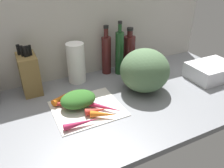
{
  "coord_description": "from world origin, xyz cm",
  "views": [
    {
      "loc": [
        -45.38,
        -88.41,
        66.26
      ],
      "look_at": [
        0.15,
        3.4,
        8.23
      ],
      "focal_mm": 35.93,
      "sensor_mm": 36.0,
      "label": 1
    }
  ],
  "objects_px": {
    "carrot_4": "(89,103)",
    "carrot_5": "(96,110)",
    "carrot_3": "(71,104)",
    "knife_block": "(29,73)",
    "bottle_0": "(106,54)",
    "carrot_0": "(106,107)",
    "cutting_board": "(87,108)",
    "bottle_1": "(119,53)",
    "dish_rack": "(211,71)",
    "bottle_2": "(129,52)",
    "carrot_1": "(64,96)",
    "winter_squash": "(145,70)",
    "carrot_2": "(81,123)",
    "carrot_6": "(103,114)",
    "carrot_7": "(73,99)",
    "paper_towel_roll": "(76,63)"
  },
  "relations": [
    {
      "from": "carrot_0",
      "to": "carrot_5",
      "type": "height_order",
      "value": "carrot_5"
    },
    {
      "from": "carrot_3",
      "to": "bottle_2",
      "type": "bearing_deg",
      "value": 28.71
    },
    {
      "from": "carrot_7",
      "to": "knife_block",
      "type": "bearing_deg",
      "value": 128.43
    },
    {
      "from": "carrot_3",
      "to": "dish_rack",
      "type": "relative_size",
      "value": 0.57
    },
    {
      "from": "cutting_board",
      "to": "dish_rack",
      "type": "relative_size",
      "value": 1.2
    },
    {
      "from": "carrot_1",
      "to": "carrot_6",
      "type": "xyz_separation_m",
      "value": [
        0.12,
        -0.23,
        -0.0
      ]
    },
    {
      "from": "carrot_6",
      "to": "bottle_0",
      "type": "distance_m",
      "value": 0.5
    },
    {
      "from": "carrot_1",
      "to": "carrot_7",
      "type": "xyz_separation_m",
      "value": [
        0.04,
        -0.04,
        -0.01
      ]
    },
    {
      "from": "carrot_6",
      "to": "carrot_0",
      "type": "bearing_deg",
      "value": 54.97
    },
    {
      "from": "carrot_0",
      "to": "bottle_2",
      "type": "height_order",
      "value": "bottle_2"
    },
    {
      "from": "carrot_0",
      "to": "carrot_1",
      "type": "xyz_separation_m",
      "value": [
        -0.16,
        0.18,
        0.0
      ]
    },
    {
      "from": "carrot_3",
      "to": "knife_block",
      "type": "relative_size",
      "value": 0.58
    },
    {
      "from": "carrot_2",
      "to": "knife_block",
      "type": "height_order",
      "value": "knife_block"
    },
    {
      "from": "bottle_0",
      "to": "cutting_board",
      "type": "bearing_deg",
      "value": -128.68
    },
    {
      "from": "carrot_2",
      "to": "carrot_4",
      "type": "distance_m",
      "value": 0.15
    },
    {
      "from": "carrot_0",
      "to": "knife_block",
      "type": "distance_m",
      "value": 0.47
    },
    {
      "from": "dish_rack",
      "to": "carrot_4",
      "type": "bearing_deg",
      "value": 177.61
    },
    {
      "from": "bottle_0",
      "to": "carrot_2",
      "type": "bearing_deg",
      "value": -126.77
    },
    {
      "from": "knife_block",
      "to": "bottle_2",
      "type": "relative_size",
      "value": 0.97
    },
    {
      "from": "paper_towel_roll",
      "to": "winter_squash",
      "type": "bearing_deg",
      "value": -40.79
    },
    {
      "from": "carrot_6",
      "to": "carrot_3",
      "type": "bearing_deg",
      "value": 125.23
    },
    {
      "from": "carrot_7",
      "to": "winter_squash",
      "type": "relative_size",
      "value": 0.48
    },
    {
      "from": "carrot_3",
      "to": "carrot_4",
      "type": "bearing_deg",
      "value": -26.35
    },
    {
      "from": "dish_rack",
      "to": "carrot_2",
      "type": "bearing_deg",
      "value": -174.1
    },
    {
      "from": "carrot_5",
      "to": "carrot_7",
      "type": "xyz_separation_m",
      "value": [
        -0.07,
        0.15,
        -0.0
      ]
    },
    {
      "from": "bottle_0",
      "to": "dish_rack",
      "type": "bearing_deg",
      "value": -32.43
    },
    {
      "from": "knife_block",
      "to": "bottle_0",
      "type": "height_order",
      "value": "bottle_0"
    },
    {
      "from": "knife_block",
      "to": "bottle_1",
      "type": "distance_m",
      "value": 0.55
    },
    {
      "from": "carrot_3",
      "to": "bottle_0",
      "type": "height_order",
      "value": "bottle_0"
    },
    {
      "from": "cutting_board",
      "to": "winter_squash",
      "type": "relative_size",
      "value": 1.23
    },
    {
      "from": "winter_squash",
      "to": "paper_towel_roll",
      "type": "xyz_separation_m",
      "value": [
        -0.31,
        0.26,
        -0.0
      ]
    },
    {
      "from": "dish_rack",
      "to": "carrot_1",
      "type": "bearing_deg",
      "value": 170.33
    },
    {
      "from": "carrot_0",
      "to": "carrot_7",
      "type": "relative_size",
      "value": 1.33
    },
    {
      "from": "bottle_1",
      "to": "winter_squash",
      "type": "bearing_deg",
      "value": -83.58
    },
    {
      "from": "cutting_board",
      "to": "knife_block",
      "type": "bearing_deg",
      "value": 125.74
    },
    {
      "from": "cutting_board",
      "to": "carrot_3",
      "type": "xyz_separation_m",
      "value": [
        -0.07,
        0.05,
        0.02
      ]
    },
    {
      "from": "winter_squash",
      "to": "cutting_board",
      "type": "bearing_deg",
      "value": -174.08
    },
    {
      "from": "paper_towel_roll",
      "to": "carrot_6",
      "type": "bearing_deg",
      "value": -91.59
    },
    {
      "from": "bottle_1",
      "to": "bottle_2",
      "type": "height_order",
      "value": "bottle_1"
    },
    {
      "from": "carrot_4",
      "to": "carrot_5",
      "type": "bearing_deg",
      "value": -84.89
    },
    {
      "from": "winter_squash",
      "to": "knife_block",
      "type": "xyz_separation_m",
      "value": [
        -0.58,
        0.26,
        -0.01
      ]
    },
    {
      "from": "carrot_0",
      "to": "carrot_2",
      "type": "bearing_deg",
      "value": -157.25
    },
    {
      "from": "paper_towel_roll",
      "to": "bottle_1",
      "type": "bearing_deg",
      "value": -4.05
    },
    {
      "from": "carrot_7",
      "to": "bottle_0",
      "type": "relative_size",
      "value": 0.42
    },
    {
      "from": "carrot_6",
      "to": "carrot_7",
      "type": "distance_m",
      "value": 0.21
    },
    {
      "from": "carrot_2",
      "to": "bottle_1",
      "type": "height_order",
      "value": "bottle_1"
    },
    {
      "from": "carrot_2",
      "to": "carrot_3",
      "type": "distance_m",
      "value": 0.17
    },
    {
      "from": "cutting_board",
      "to": "bottle_1",
      "type": "xyz_separation_m",
      "value": [
        0.33,
        0.28,
        0.14
      ]
    },
    {
      "from": "carrot_0",
      "to": "carrot_4",
      "type": "height_order",
      "value": "carrot_4"
    },
    {
      "from": "carrot_7",
      "to": "carrot_1",
      "type": "bearing_deg",
      "value": 132.66
    }
  ]
}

